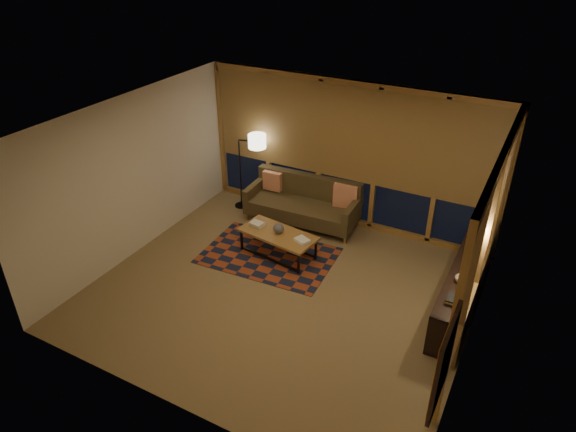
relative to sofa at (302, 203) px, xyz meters
The scene contains 21 objects.
floor 2.15m from the sofa, 71.66° to the right, with size 5.50×5.00×0.01m, color olive.
ceiling 3.10m from the sofa, 71.66° to the right, with size 5.50×5.00×0.01m, color silver.
walls 2.30m from the sofa, 71.66° to the right, with size 5.51×5.01×2.70m.
window_wall_back 1.22m from the sofa, 32.96° to the left, with size 5.30×0.16×2.60m, color #A87A37, non-canonical shape.
window_wall_right 3.74m from the sofa, 22.72° to the right, with size 0.16×3.70×2.60m, color #A87A37, non-canonical shape.
wall_art 5.22m from the sofa, 48.78° to the right, with size 0.06×0.74×0.94m, color red, non-canonical shape.
wall_sconce 3.80m from the sofa, 25.27° to the right, with size 0.12×0.18×0.22m, color white, non-canonical shape.
sofa is the anchor object (origin of this frame).
pillow_left 0.76m from the sofa, 167.74° to the left, with size 0.37×0.12×0.37m, color red, non-canonical shape.
pillow_right 0.82m from the sofa, 17.77° to the left, with size 0.43×0.14×0.43m, color red, non-canonical shape.
area_rug 1.34m from the sofa, 89.90° to the right, with size 2.19×1.46×0.01m, color #943D20.
coffee_table 1.19m from the sofa, 83.43° to the right, with size 1.31×0.60×0.44m, color #A87A37, non-canonical shape.
book_stack_a 1.17m from the sofa, 104.72° to the right, with size 0.24×0.19×0.07m, color white, non-canonical shape.
book_stack_b 1.34m from the sofa, 63.16° to the right, with size 0.21×0.17×0.04m, color white, non-canonical shape.
ceramic_pot 1.16m from the sofa, 83.16° to the right, with size 0.18×0.18×0.18m, color #26262C.
floor_lamp 1.41m from the sofa, behind, with size 0.52×0.34×1.55m, color black, non-canonical shape.
bookshelf 3.31m from the sofa, 17.88° to the right, with size 0.40×2.58×0.64m, color #321E18, non-canonical shape.
basket 3.16m from the sofa, ahead, with size 0.24×0.24×0.18m, color olive.
teal_bowl 3.25m from the sofa, 13.32° to the right, with size 0.15×0.15×0.15m, color #227878.
vase 3.46m from the sofa, 23.92° to the right, with size 0.18×0.18×0.18m, color #BAA88F.
shelf_book_stack 3.67m from the sofa, 30.64° to the right, with size 0.16×0.23×0.07m, color white, non-canonical shape.
Camera 1 is at (3.06, -5.53, 4.96)m, focal length 32.00 mm.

